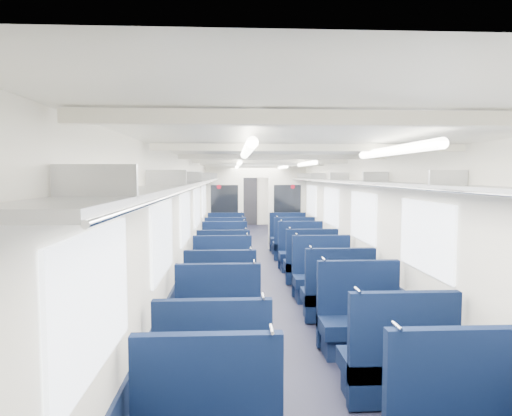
{
  "coord_description": "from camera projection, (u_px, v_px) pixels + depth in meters",
  "views": [
    {
      "loc": [
        -0.67,
        -9.87,
        2.08
      ],
      "look_at": [
        -0.05,
        1.69,
        1.23
      ],
      "focal_mm": 31.81,
      "sensor_mm": 36.0,
      "label": 1
    }
  ],
  "objects": [
    {
      "name": "windows",
      "position": [
        264.0,
        206.0,
        9.45
      ],
      "size": [
        2.78,
        15.6,
        0.75
      ],
      "color": "white",
      "rests_on": "wall_left"
    },
    {
      "name": "dado_left",
      "position": [
        199.0,
        254.0,
        9.91
      ],
      "size": [
        0.03,
        17.9,
        0.7
      ],
      "primitive_type": "cube",
      "color": "black",
      "rests_on": "floor"
    },
    {
      "name": "ceiling",
      "position": [
        263.0,
        162.0,
        9.84
      ],
      "size": [
        2.8,
        18.0,
        0.01
      ],
      "primitive_type": "cube",
      "color": "white",
      "rests_on": "wall_left"
    },
    {
      "name": "luggage_rack_right",
      "position": [
        318.0,
        180.0,
        9.93
      ],
      "size": [
        0.36,
        17.4,
        0.18
      ],
      "color": "#B2B5BA",
      "rests_on": "wall_right"
    },
    {
      "name": "wall_right",
      "position": [
        326.0,
        216.0,
        10.0
      ],
      "size": [
        0.02,
        18.0,
        2.35
      ],
      "primitive_type": "cube",
      "color": "silver",
      "rests_on": "floor"
    },
    {
      "name": "seat_7",
      "position": [
        361.0,
        324.0,
        5.29
      ],
      "size": [
        0.98,
        0.54,
        1.1
      ],
      "color": "#0B1837",
      "rests_on": "floor"
    },
    {
      "name": "seat_10",
      "position": [
        222.0,
        280.0,
        7.49
      ],
      "size": [
        0.98,
        0.54,
        1.1
      ],
      "color": "#0B1837",
      "rests_on": "floor"
    },
    {
      "name": "seat_11",
      "position": [
        322.0,
        280.0,
        7.53
      ],
      "size": [
        0.98,
        0.54,
        1.1
      ],
      "color": "#0B1837",
      "rests_on": "floor"
    },
    {
      "name": "bulkhead",
      "position": [
        256.0,
        205.0,
        12.64
      ],
      "size": [
        2.8,
        0.1,
        2.35
      ],
      "color": "silver",
      "rests_on": "floor"
    },
    {
      "name": "seat_19",
      "position": [
        288.0,
        240.0,
        12.1
      ],
      "size": [
        0.98,
        0.54,
        1.1
      ],
      "color": "#0B1837",
      "rests_on": "floor"
    },
    {
      "name": "seat_16",
      "position": [
        225.0,
        247.0,
        10.98
      ],
      "size": [
        0.98,
        0.54,
        1.1
      ],
      "color": "#0B1837",
      "rests_on": "floor"
    },
    {
      "name": "floor",
      "position": [
        262.0,
        269.0,
        10.01
      ],
      "size": [
        2.8,
        18.0,
        0.01
      ],
      "primitive_type": "cube",
      "color": "black",
      "rests_on": "ground"
    },
    {
      "name": "seat_12",
      "position": [
        224.0,
        268.0,
        8.52
      ],
      "size": [
        0.98,
        0.54,
        1.1
      ],
      "color": "#0B1837",
      "rests_on": "floor"
    },
    {
      "name": "seat_17",
      "position": [
        293.0,
        246.0,
        11.07
      ],
      "size": [
        0.98,
        0.54,
        1.1
      ],
      "color": "#0B1837",
      "rests_on": "floor"
    },
    {
      "name": "seat_5",
      "position": [
        397.0,
        367.0,
        4.12
      ],
      "size": [
        0.98,
        0.54,
        1.1
      ],
      "color": "#0B1837",
      "rests_on": "floor"
    },
    {
      "name": "seat_8",
      "position": [
        221.0,
        300.0,
        6.3
      ],
      "size": [
        0.98,
        0.54,
        1.1
      ],
      "color": "#0B1837",
      "rests_on": "floor"
    },
    {
      "name": "seat_15",
      "position": [
        301.0,
        255.0,
        9.85
      ],
      "size": [
        0.98,
        0.54,
        1.1
      ],
      "color": "#0B1837",
      "rests_on": "floor"
    },
    {
      "name": "seat_13",
      "position": [
        310.0,
        266.0,
        8.67
      ],
      "size": [
        0.98,
        0.54,
        1.1
      ],
      "color": "#0B1837",
      "rests_on": "floor"
    },
    {
      "name": "seat_18",
      "position": [
        226.0,
        240.0,
        12.06
      ],
      "size": [
        0.98,
        0.54,
        1.1
      ],
      "color": "#0B1837",
      "rests_on": "floor"
    },
    {
      "name": "seat_9",
      "position": [
        337.0,
        297.0,
        6.45
      ],
      "size": [
        0.98,
        0.54,
        1.1
      ],
      "color": "#0B1837",
      "rests_on": "floor"
    },
    {
      "name": "dado_right",
      "position": [
        325.0,
        253.0,
        10.06
      ],
      "size": [
        0.03,
        17.9,
        0.7
      ],
      "primitive_type": "cube",
      "color": "black",
      "rests_on": "floor"
    },
    {
      "name": "wall_left",
      "position": [
        198.0,
        216.0,
        9.85
      ],
      "size": [
        0.02,
        18.0,
        2.35
      ],
      "primitive_type": "cube",
      "color": "silver",
      "rests_on": "floor"
    },
    {
      "name": "luggage_rack_left",
      "position": [
        207.0,
        180.0,
        9.81
      ],
      "size": [
        0.36,
        17.4,
        0.18
      ],
      "color": "#B2B5BA",
      "rests_on": "wall_left"
    },
    {
      "name": "seat_6",
      "position": [
        218.0,
        330.0,
        5.09
      ],
      "size": [
        0.98,
        0.54,
        1.1
      ],
      "color": "#0B1837",
      "rests_on": "floor"
    },
    {
      "name": "end_door",
      "position": [
        248.0,
        201.0,
        18.84
      ],
      "size": [
        0.75,
        0.06,
        2.0
      ],
      "primitive_type": "cube",
      "color": "black",
      "rests_on": "floor"
    },
    {
      "name": "seat_4",
      "position": [
        214.0,
        378.0,
        3.88
      ],
      "size": [
        0.98,
        0.54,
        1.1
      ],
      "color": "#0B1837",
      "rests_on": "floor"
    },
    {
      "name": "seat_14",
      "position": [
        225.0,
        256.0,
        9.79
      ],
      "size": [
        0.98,
        0.54,
        1.1
      ],
      "color": "#0B1837",
      "rests_on": "floor"
    },
    {
      "name": "wall_far",
      "position": [
        248.0,
        197.0,
        18.89
      ],
      "size": [
        2.8,
        0.02,
        2.35
      ],
      "primitive_type": "cube",
      "color": "silver",
      "rests_on": "floor"
    },
    {
      "name": "ceiling_fittings",
      "position": [
        263.0,
        165.0,
        9.59
      ],
      "size": [
        2.7,
        16.06,
        0.11
      ],
      "color": "silver",
      "rests_on": "ceiling"
    }
  ]
}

